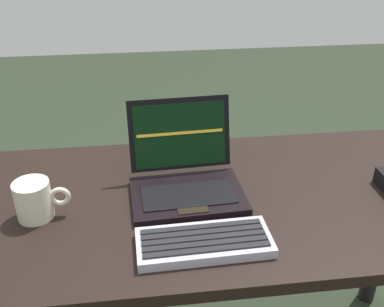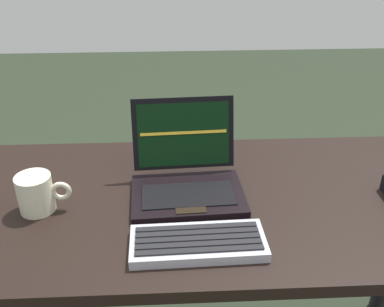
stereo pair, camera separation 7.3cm
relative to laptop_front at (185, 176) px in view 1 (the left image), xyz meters
The scene contains 4 objects.
desk 0.18m from the laptop_front, 30.61° to the right, with size 1.54×0.66×0.75m.
laptop_front is the anchor object (origin of this frame).
external_keyboard 0.24m from the laptop_front, 85.95° to the right, with size 0.31×0.14×0.03m.
coffee_mug 0.38m from the laptop_front, 169.40° to the right, with size 0.13×0.09×0.10m.
Camera 1 is at (-0.17, -0.97, 1.43)m, focal length 41.92 mm.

